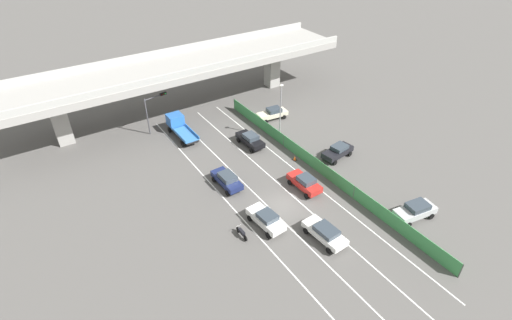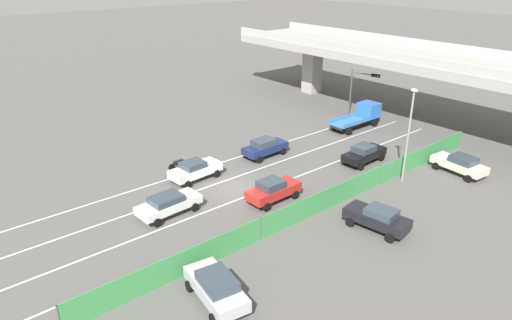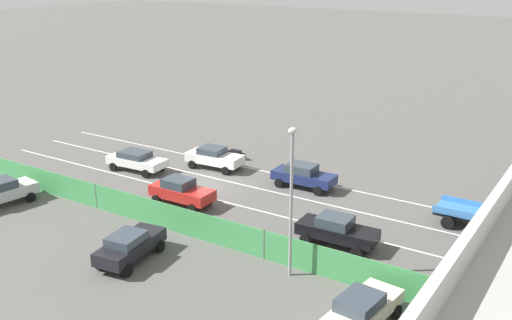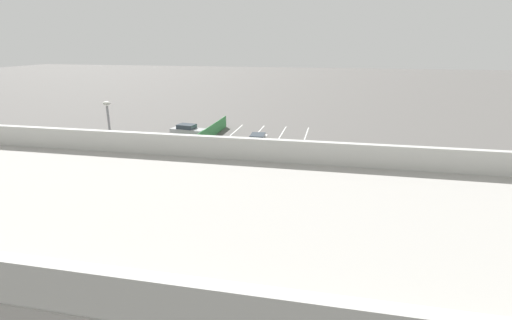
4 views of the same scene
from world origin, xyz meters
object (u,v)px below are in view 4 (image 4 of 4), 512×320
Objects in this scene: parked_sedan_dark at (131,158)px; flatbed_truck_blue at (220,263)px; car_sedan_white at (283,152)px; car_hatchback_white at (257,140)px; motorcycle at (310,158)px; parked_sedan_cream at (45,214)px; traffic_light at (255,245)px; car_sedan_navy at (271,177)px; car_sedan_black at (167,197)px; parked_wagon_silver at (188,130)px; car_sedan_red at (212,155)px; street_lamp at (111,143)px; traffic_cone at (167,176)px.

flatbed_truck_blue is at bearing 130.88° from parked_sedan_dark.
parked_sedan_dark is (14.17, -16.37, -0.34)m from flatbed_truck_blue.
car_hatchback_white is (3.64, -4.61, -0.04)m from car_sedan_white.
car_sedan_white reaches higher than motorcycle.
car_sedan_white is at bearing -126.90° from parked_sedan_cream.
traffic_light is at bearing 101.40° from car_hatchback_white.
car_sedan_navy is 2.30× the size of motorcycle.
motorcycle is (-9.55, -13.41, -0.46)m from car_sedan_black.
car_sedan_black is 0.98× the size of parked_wagon_silver.
motorcycle is (-3.03, -21.42, -0.79)m from flatbed_truck_blue.
car_sedan_red is 0.96× the size of parked_sedan_dark.
car_sedan_navy is 0.97× the size of parked_wagon_silver.
flatbed_truck_blue is at bearing 109.30° from car_sedan_red.
street_lamp is (4.23, 10.54, 3.72)m from car_sedan_red.
street_lamp is at bearing 96.30° from parked_wagon_silver.
car_sedan_navy is at bearing 70.28° from motorcycle.
car_sedan_red is 7.96m from parked_sedan_dark.
car_sedan_red is at bearing 13.75° from motorcycle.
car_sedan_black reaches higher than traffic_cone.
motorcycle is at bearing -109.72° from car_sedan_navy.
car_sedan_white is 22.34m from parked_sedan_cream.
traffic_cone is at bearing -106.49° from street_lamp.
car_sedan_black is 7.30× the size of traffic_cone.
car_hatchback_white is 7.55× the size of traffic_cone.
traffic_light is at bearing 135.46° from flatbed_truck_blue.
street_lamp is 12.43× the size of traffic_cone.
traffic_light reaches higher than car_sedan_white.
parked_wagon_silver is at bearing -63.59° from traffic_light.
parked_sedan_dark is (7.49, 2.68, -0.03)m from car_sedan_red.
car_hatchback_white is 1.02× the size of parked_wagon_silver.
car_sedan_black is at bearing 107.63° from parked_wagon_silver.
car_sedan_black reaches higher than parked_sedan_cream.
traffic_light is (-16.47, 18.63, 2.91)m from parked_sedan_dark.
traffic_light is (-8.97, 21.31, 2.88)m from car_sedan_red.
flatbed_truck_blue is 4.13m from traffic_light.
car_sedan_white is 0.58× the size of street_lamp.
parked_wagon_silver reaches higher than car_sedan_navy.
flatbed_truck_blue is (-6.67, 19.04, 0.31)m from car_sedan_red.
street_lamp is (-3.27, 7.86, 3.74)m from parked_sedan_dark.
street_lamp reaches higher than parked_wagon_silver.
motorcycle reaches higher than traffic_cone.
parked_wagon_silver is at bearing -56.52° from car_sedan_red.
car_sedan_white is at bearing -141.58° from traffic_cone.
car_sedan_black reaches higher than car_hatchback_white.
car_hatchback_white is 10.10m from parked_wagon_silver.
parked_sedan_dark is (17.19, 5.05, 0.46)m from motorcycle.
parked_sedan_cream reaches higher than car_hatchback_white.
traffic_light is at bearing 130.68° from car_sedan_black.
parked_sedan_dark is at bearing 42.18° from car_hatchback_white.
car_sedan_black is 1.01× the size of parked_sedan_dark.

